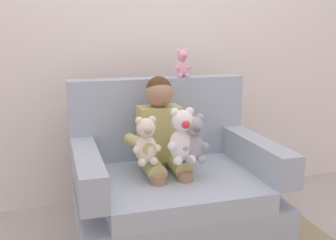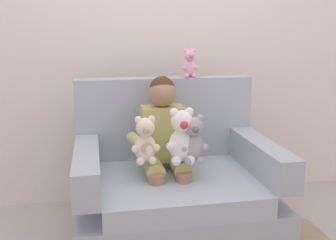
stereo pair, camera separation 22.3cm
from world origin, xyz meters
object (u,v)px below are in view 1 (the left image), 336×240
Objects in this scene: seated_child at (162,138)px; plush_white at (182,137)px; plush_pink_on_backrest at (182,64)px; plush_cream at (146,142)px; armchair at (172,190)px; plush_grey at (193,140)px.

seated_child reaches higher than plush_white.
plush_white is at bearing -97.45° from plush_pink_on_backrest.
plush_white is 0.62m from plush_pink_on_backrest.
plush_white is (0.20, -0.03, 0.02)m from plush_cream.
plush_cream is at bearing -149.01° from armchair.
plush_pink_on_backrest reaches higher than plush_cream.
plush_pink_on_backrest reaches higher than plush_white.
armchair is at bearing -24.26° from seated_child.
plush_pink_on_backrest reaches higher than seated_child.
armchair is 4.30× the size of plush_cream.
armchair is 3.70× the size of plush_white.
plush_grey is 1.47× the size of plush_pink_on_backrest.
plush_pink_on_backrest is (0.09, 0.48, 0.39)m from plush_grey.
plush_grey is (0.08, -0.16, 0.37)m from armchair.
seated_child is at bearing 123.24° from plush_grey.
armchair reaches higher than plush_grey.
armchair is at bearing 112.88° from plush_grey.
plush_white is (0.07, -0.17, 0.05)m from seated_child.
seated_child is 3.00× the size of plush_cream.
plush_pink_on_backrest is at bearing 50.75° from seated_child.
armchair is at bearing 34.33° from plush_cream.
armchair is at bearing 74.55° from plush_white.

